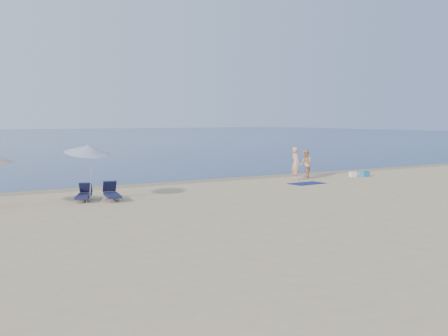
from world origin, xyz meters
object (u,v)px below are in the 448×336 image
object	(u,v)px
person_left	(296,164)
blue_cooler	(365,174)
umbrella_near	(88,149)
person_right	(306,164)

from	to	relation	value
person_left	blue_cooler	bearing A→B (deg)	-87.03
umbrella_near	blue_cooler	bearing A→B (deg)	-7.74
person_left	blue_cooler	world-z (taller)	person_left
blue_cooler	person_right	bearing A→B (deg)	157.57
person_left	umbrella_near	bearing A→B (deg)	109.25
person_right	blue_cooler	xyz separation A→B (m)	(3.21, -1.57, -0.64)
person_left	blue_cooler	distance (m)	4.80
person_left	person_right	xyz separation A→B (m)	(1.47, 0.88, -0.12)
person_right	blue_cooler	bearing A→B (deg)	88.87
person_left	umbrella_near	world-z (taller)	umbrella_near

